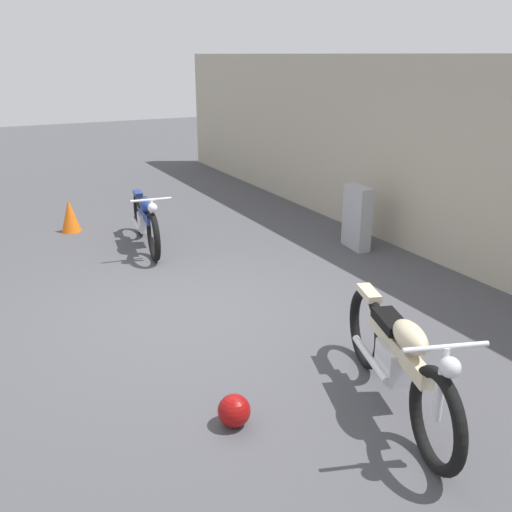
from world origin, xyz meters
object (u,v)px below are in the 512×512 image
helmet (234,411)px  traffic_cone (70,216)px  motorcycle_blue (146,219)px  motorcycle_cream (398,359)px  stone_marker (357,218)px

helmet → traffic_cone: traffic_cone is taller
traffic_cone → motorcycle_blue: (1.37, 0.89, 0.17)m
helmet → motorcycle_cream: (0.42, 1.28, 0.34)m
helmet → traffic_cone: bearing=-178.3°
motorcycle_blue → motorcycle_cream: bearing=14.2°
stone_marker → motorcycle_cream: size_ratio=0.45×
stone_marker → motorcycle_cream: 4.18m
helmet → motorcycle_blue: 4.68m
helmet → motorcycle_cream: size_ratio=0.13×
stone_marker → motorcycle_blue: bearing=-118.2°
traffic_cone → motorcycle_cream: motorcycle_cream is taller
motorcycle_cream → traffic_cone: bearing=-149.0°
motorcycle_cream → helmet: bearing=-90.0°
stone_marker → motorcycle_cream: motorcycle_cream is taller
helmet → motorcycle_blue: (-4.62, 0.71, 0.31)m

